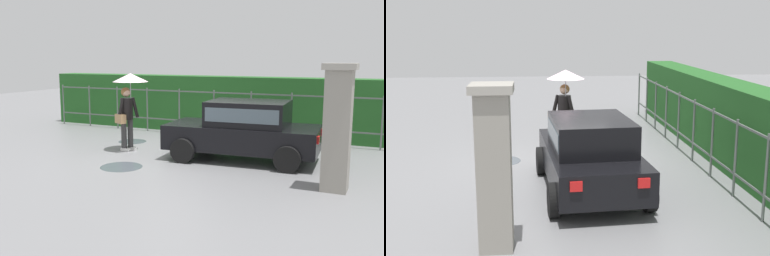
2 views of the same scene
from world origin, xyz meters
TOP-DOWN VIEW (x-y plane):
  - ground_plane at (0.00, 0.00)m, footprint 40.00×40.00m
  - car at (1.95, 0.51)m, footprint 3.84×2.08m
  - pedestrian at (-1.24, 0.22)m, footprint 0.95×0.95m
  - gate_pillar at (4.32, -1.12)m, footprint 0.60×0.60m
  - fence_section at (-0.00, 3.20)m, footprint 12.48×0.05m
  - hedge_row at (-0.00, 4.03)m, footprint 13.43×0.90m
  - puddle_near at (-0.41, -1.39)m, footprint 0.99×0.99m
  - puddle_far at (-1.89, 1.33)m, footprint 0.85×0.85m

SIDE VIEW (x-z plane):
  - ground_plane at x=0.00m, z-range 0.00..0.00m
  - puddle_near at x=-0.41m, z-range 0.00..0.00m
  - puddle_far at x=-1.89m, z-range 0.00..0.00m
  - car at x=1.95m, z-range 0.06..1.54m
  - fence_section at x=0.00m, z-range 0.08..1.58m
  - hedge_row at x=0.00m, z-range 0.00..1.90m
  - gate_pillar at x=4.32m, z-range 0.03..2.45m
  - pedestrian at x=-1.24m, z-range 0.50..2.61m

